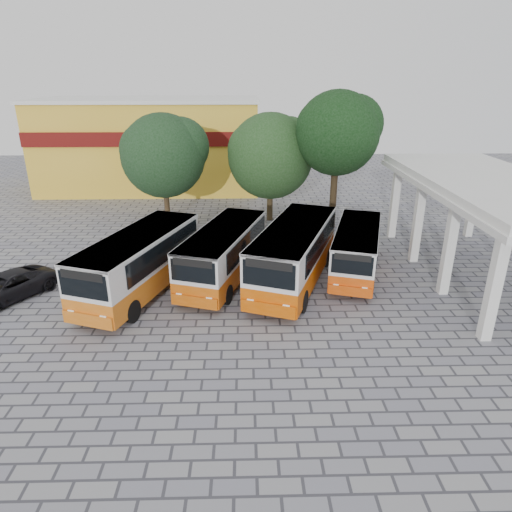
{
  "coord_description": "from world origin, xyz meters",
  "views": [
    {
      "loc": [
        -2.13,
        -18.79,
        10.36
      ],
      "look_at": [
        -1.59,
        3.34,
        1.5
      ],
      "focal_mm": 32.0,
      "sensor_mm": 36.0,
      "label": 1
    }
  ],
  "objects_px": {
    "bus_centre_right": "(294,252)",
    "bus_far_left": "(139,260)",
    "bus_centre_left": "(224,251)",
    "parked_car": "(7,287)",
    "bus_far_right": "(357,248)"
  },
  "relations": [
    {
      "from": "bus_centre_left",
      "to": "parked_car",
      "type": "height_order",
      "value": "bus_centre_left"
    },
    {
      "from": "bus_far_left",
      "to": "bus_centre_left",
      "type": "distance_m",
      "value": 4.36
    },
    {
      "from": "bus_far_left",
      "to": "bus_centre_right",
      "type": "height_order",
      "value": "bus_centre_right"
    },
    {
      "from": "bus_far_left",
      "to": "parked_car",
      "type": "bearing_deg",
      "value": -156.05
    },
    {
      "from": "bus_far_left",
      "to": "bus_centre_left",
      "type": "relative_size",
      "value": 1.07
    },
    {
      "from": "bus_far_right",
      "to": "bus_centre_right",
      "type": "bearing_deg",
      "value": -143.01
    },
    {
      "from": "parked_car",
      "to": "bus_far_left",
      "type": "bearing_deg",
      "value": 37.91
    },
    {
      "from": "bus_far_right",
      "to": "parked_car",
      "type": "height_order",
      "value": "bus_far_right"
    },
    {
      "from": "parked_car",
      "to": "bus_centre_left",
      "type": "bearing_deg",
      "value": 43.68
    },
    {
      "from": "bus_far_left",
      "to": "bus_centre_left",
      "type": "bearing_deg",
      "value": 38.34
    },
    {
      "from": "bus_centre_right",
      "to": "bus_far_left",
      "type": "bearing_deg",
      "value": -153.58
    },
    {
      "from": "bus_centre_right",
      "to": "parked_car",
      "type": "distance_m",
      "value": 14.37
    },
    {
      "from": "bus_far_left",
      "to": "parked_car",
      "type": "relative_size",
      "value": 1.94
    },
    {
      "from": "bus_far_left",
      "to": "bus_centre_left",
      "type": "xyz_separation_m",
      "value": [
        4.12,
        1.43,
        -0.11
      ]
    },
    {
      "from": "bus_far_right",
      "to": "parked_car",
      "type": "bearing_deg",
      "value": -154.55
    }
  ]
}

